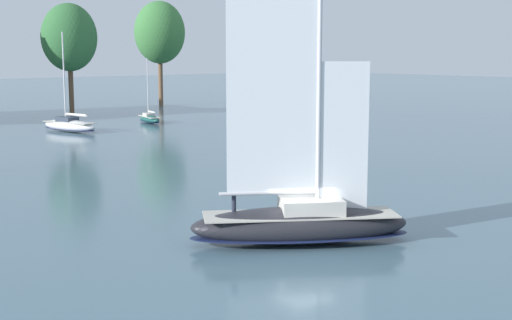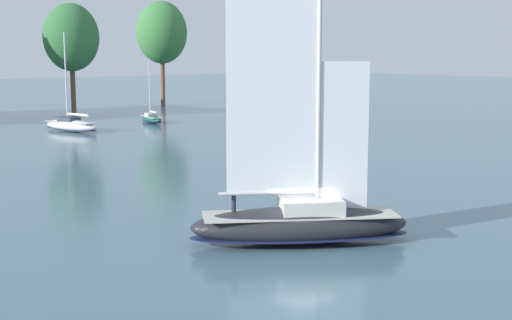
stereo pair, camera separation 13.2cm
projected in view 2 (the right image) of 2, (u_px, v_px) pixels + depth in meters
ground_plane at (300, 243)px, 31.77m from camera, size 400.00×400.00×0.00m
tree_shore_left at (162, 33)px, 111.09m from camera, size 7.90×7.90×16.26m
tree_shore_right at (71, 38)px, 91.45m from camera, size 7.10×7.10×14.62m
sailboat_main at (300, 220)px, 31.61m from camera, size 9.71×7.77×13.53m
sailboat_moored_near_marina at (151, 119)px, 85.32m from camera, size 2.82×5.78×7.68m
sailboat_moored_mid_channel at (71, 125)px, 75.93m from camera, size 3.90×7.93×10.52m
channel_buoy at (294, 166)px, 47.28m from camera, size 1.29×1.29×2.30m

